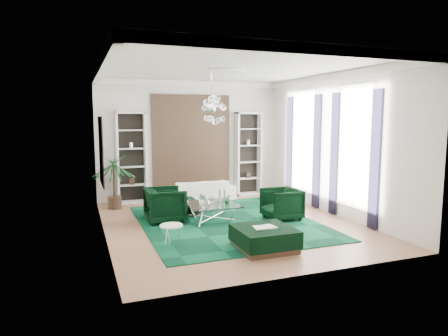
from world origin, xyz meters
name	(u,v)px	position (x,y,z in m)	size (l,w,h in m)	color
floor	(230,224)	(0.00, 0.00, -0.01)	(6.00, 7.00, 0.02)	#A77658
ceiling	(230,67)	(0.00, 0.00, 3.81)	(6.00, 7.00, 0.02)	white
wall_back	(191,140)	(0.00, 3.51, 1.90)	(6.00, 0.02, 3.80)	silver
wall_front	(308,163)	(0.00, -3.51, 1.90)	(6.00, 0.02, 3.80)	silver
wall_left	(101,151)	(-3.01, 0.00, 1.90)	(0.02, 7.00, 3.80)	silver
wall_right	(334,145)	(3.01, 0.00, 1.90)	(0.02, 7.00, 3.80)	silver
crown_molding	(230,72)	(0.00, 0.00, 3.70)	(6.00, 7.00, 0.18)	white
ceiling_medallion	(226,70)	(0.00, 0.30, 3.77)	(0.90, 0.90, 0.05)	white
tapestry	(191,140)	(0.00, 3.46, 1.90)	(2.50, 0.06, 2.80)	black
shelving_left	(131,158)	(-1.95, 3.31, 1.40)	(0.90, 0.38, 2.80)	white
shelving_right	(248,154)	(1.95, 3.31, 1.40)	(0.90, 0.38, 2.80)	white
painting	(102,151)	(-2.97, 0.60, 1.85)	(0.04, 1.30, 1.60)	black
window_near	(355,147)	(2.99, -0.90, 1.90)	(0.03, 1.10, 2.90)	white
curtain_near_a	(375,160)	(2.96, -1.68, 1.65)	(0.07, 0.30, 3.25)	black
curtain_near_b	(334,154)	(2.96, -0.12, 1.65)	(0.07, 0.30, 3.25)	black
window_far	(304,141)	(2.99, 1.50, 1.90)	(0.03, 1.10, 2.90)	white
curtain_far_a	(317,152)	(2.96, 0.72, 1.65)	(0.07, 0.30, 3.25)	black
curtain_far_b	(290,148)	(2.96, 2.28, 1.65)	(0.07, 0.30, 3.25)	black
rug	(227,222)	(-0.02, 0.11, 0.01)	(4.20, 5.00, 0.02)	#032F1C
sofa	(199,190)	(0.10, 2.94, 0.32)	(2.20, 0.86, 0.64)	white
armchair_left	(165,205)	(-1.48, 0.73, 0.44)	(0.93, 0.96, 0.87)	black
armchair_right	(282,204)	(1.40, -0.09, 0.41)	(0.87, 0.89, 0.81)	black
coffee_table	(212,212)	(-0.33, 0.41, 0.22)	(1.27, 1.27, 0.44)	white
ottoman_side	(180,207)	(-0.94, 1.33, 0.20)	(0.88, 0.88, 0.39)	black
ottoman_front	(264,238)	(-0.07, -2.08, 0.22)	(1.12, 1.12, 0.45)	black
book	(264,227)	(-0.07, -2.08, 0.46)	(0.45, 0.30, 0.03)	white
side_table	(172,236)	(-1.78, -1.30, 0.23)	(0.47, 0.47, 0.45)	white
palm	(114,172)	(-2.55, 2.68, 1.06)	(1.33, 1.33, 2.12)	#124820
chandelier	(212,109)	(-0.28, 0.55, 2.85)	(0.88, 0.88, 0.80)	white
table_plant	(227,200)	(-0.02, 0.15, 0.57)	(0.15, 0.12, 0.26)	#124820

